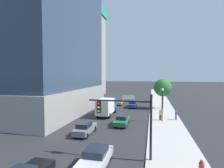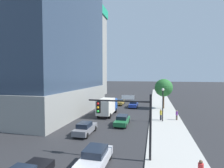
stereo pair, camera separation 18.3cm
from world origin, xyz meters
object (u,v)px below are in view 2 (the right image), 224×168
Objects in this scene: street_tree at (164,88)px; car_blue at (134,104)px; construction_building at (84,47)px; traffic_light_pole at (126,114)px; car_silver at (95,158)px; car_green at (122,120)px; pedestrian_purple_shirt at (177,115)px; pedestrian_yellow_shirt at (161,115)px; car_gold at (120,102)px; street_lamp at (163,99)px; box_truck at (107,106)px; car_gray at (85,128)px.

street_tree is 7.60m from car_blue.
construction_building is at bearing 142.66° from street_tree.
car_silver is at bearing -139.83° from traffic_light_pole.
car_green is 9.21m from pedestrian_purple_shirt.
car_silver is 2.51× the size of pedestrian_yellow_shirt.
street_tree reaches higher than car_blue.
car_gold is 2.94× the size of pedestrian_purple_shirt.
construction_building is 7.96× the size of street_lamp.
pedestrian_purple_shirt is at bearing -46.59° from construction_building.
construction_building is 9.46× the size of car_silver.
traffic_light_pole reaches higher than car_blue.
car_blue reaches higher than car_gold.
car_green is at bearing 102.27° from traffic_light_pole.
construction_building is 7.34× the size of traffic_light_pole.
pedestrian_yellow_shirt reaches higher than car_green.
pedestrian_yellow_shirt is at bearing 76.20° from traffic_light_pole.
construction_building is at bearing 135.38° from car_blue.
car_blue is at bearing -37.78° from car_gold.
box_truck is at bearing 165.98° from street_lamp.
car_gray is (-3.75, -5.07, 0.03)m from car_green.
car_blue is 26.49m from car_silver.
box_truck is (-5.97, 15.60, -2.21)m from traffic_light_pole.
box_truck is (0.00, -11.92, 1.07)m from car_gold.
pedestrian_purple_shirt is (11.87, -1.03, -0.80)m from box_truck.
car_gold is at bearing 123.88° from street_lamp.
street_tree reaches higher than pedestrian_yellow_shirt.
traffic_light_pole is 24.92m from car_blue.
pedestrian_purple_shirt is (11.87, 9.41, 0.20)m from car_gray.
street_lamp is (26.59, -31.86, -14.01)m from construction_building.
construction_building reaches higher than street_tree.
street_lamp is 1.19× the size of car_silver.
traffic_light_pole is 28.35m from car_gold.
street_tree is at bearing 65.06° from car_green.
street_lamp reaches higher than car_silver.
car_green is (-2.22, 10.23, -3.24)m from traffic_light_pole.
street_tree is 11.48m from car_gold.
pedestrian_purple_shirt reaches higher than car_green.
car_green is (-5.87, -2.97, -2.87)m from street_lamp.
traffic_light_pole is 1.29× the size of car_silver.
car_gray reaches higher than car_blue.
car_blue reaches higher than car_green.
car_green is 1.05× the size of car_gray.
car_blue is at bearing 128.95° from pedestrian_purple_shirt.
street_lamp is at bearing -56.12° from car_gold.
car_blue is at bearing 117.21° from street_lamp.
traffic_light_pole is at bearing -84.84° from car_blue.
traffic_light_pole is 24.66m from street_tree.
street_lamp is at bearing 68.73° from car_silver.
car_silver is (0.00, -12.11, 0.04)m from car_green.
car_gray is (-5.97, 5.16, -3.21)m from traffic_light_pole.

